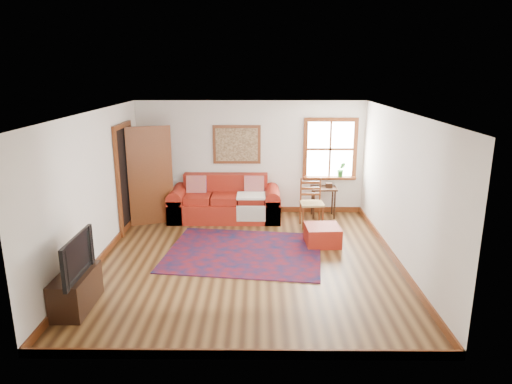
{
  "coord_description": "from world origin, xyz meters",
  "views": [
    {
      "loc": [
        0.2,
        -7.19,
        3.15
      ],
      "look_at": [
        0.14,
        0.6,
        1.04
      ],
      "focal_mm": 32.0,
      "sensor_mm": 36.0,
      "label": 1
    }
  ],
  "objects_px": {
    "side_table": "(324,193)",
    "ladder_back_chair": "(311,201)",
    "red_ottoman": "(322,235)",
    "media_cabinet": "(76,290)",
    "red_leather_sofa": "(225,204)"
  },
  "relations": [
    {
      "from": "side_table",
      "to": "ladder_back_chair",
      "type": "height_order",
      "value": "ladder_back_chair"
    },
    {
      "from": "red_ottoman",
      "to": "media_cabinet",
      "type": "relative_size",
      "value": 0.67
    },
    {
      "from": "red_ottoman",
      "to": "side_table",
      "type": "height_order",
      "value": "side_table"
    },
    {
      "from": "red_ottoman",
      "to": "side_table",
      "type": "xyz_separation_m",
      "value": [
        0.23,
        1.65,
        0.36
      ]
    },
    {
      "from": "red_leather_sofa",
      "to": "media_cabinet",
      "type": "bearing_deg",
      "value": -114.07
    },
    {
      "from": "side_table",
      "to": "ladder_back_chair",
      "type": "bearing_deg",
      "value": -118.84
    },
    {
      "from": "ladder_back_chair",
      "to": "media_cabinet",
      "type": "xyz_separation_m",
      "value": [
        -3.55,
        -3.41,
        -0.28
      ]
    },
    {
      "from": "side_table",
      "to": "ladder_back_chair",
      "type": "distance_m",
      "value": 0.69
    },
    {
      "from": "ladder_back_chair",
      "to": "media_cabinet",
      "type": "distance_m",
      "value": 4.93
    },
    {
      "from": "ladder_back_chair",
      "to": "red_ottoman",
      "type": "bearing_deg",
      "value": -84.38
    },
    {
      "from": "red_leather_sofa",
      "to": "red_ottoman",
      "type": "xyz_separation_m",
      "value": [
        1.91,
        -1.53,
        -0.13
      ]
    },
    {
      "from": "media_cabinet",
      "to": "red_leather_sofa",
      "type": "bearing_deg",
      "value": 65.93
    },
    {
      "from": "red_leather_sofa",
      "to": "ladder_back_chair",
      "type": "distance_m",
      "value": 1.88
    },
    {
      "from": "red_ottoman",
      "to": "media_cabinet",
      "type": "height_order",
      "value": "media_cabinet"
    },
    {
      "from": "red_ottoman",
      "to": "side_table",
      "type": "relative_size",
      "value": 0.93
    }
  ]
}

